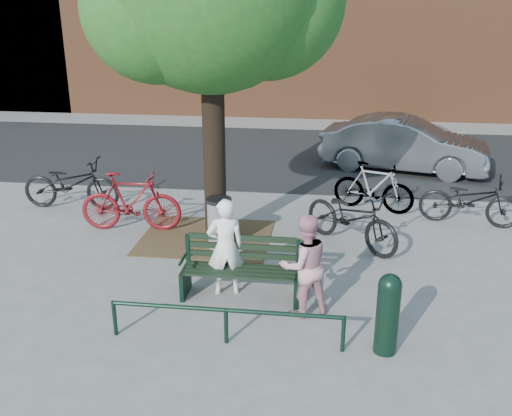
# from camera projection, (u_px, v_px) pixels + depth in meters

# --- Properties ---
(ground) EXTENTS (90.00, 90.00, 0.00)m
(ground) POSITION_uv_depth(u_px,v_px,m) (241.00, 298.00, 8.57)
(ground) COLOR gray
(ground) RESTS_ON ground
(dirt_pit) EXTENTS (2.40, 2.00, 0.02)m
(dirt_pit) POSITION_uv_depth(u_px,v_px,m) (206.00, 237.00, 10.74)
(dirt_pit) COLOR brown
(dirt_pit) RESTS_ON ground
(road) EXTENTS (40.00, 7.00, 0.01)m
(road) POSITION_uv_depth(u_px,v_px,m) (286.00, 155.00, 16.49)
(road) COLOR black
(road) RESTS_ON ground
(park_bench) EXTENTS (1.74, 0.54, 0.97)m
(park_bench) POSITION_uv_depth(u_px,v_px,m) (241.00, 267.00, 8.48)
(park_bench) COLOR black
(park_bench) RESTS_ON ground
(guard_railing) EXTENTS (3.06, 0.06, 0.51)m
(guard_railing) POSITION_uv_depth(u_px,v_px,m) (226.00, 315.00, 7.31)
(guard_railing) COLOR black
(guard_railing) RESTS_ON ground
(person_left) EXTENTS (0.63, 0.49, 1.51)m
(person_left) POSITION_uv_depth(u_px,v_px,m) (226.00, 247.00, 8.48)
(person_left) COLOR white
(person_left) RESTS_ON ground
(person_right) EXTENTS (0.90, 0.83, 1.50)m
(person_right) POSITION_uv_depth(u_px,v_px,m) (304.00, 265.00, 7.91)
(person_right) COLOR #CD8D96
(person_right) RESTS_ON ground
(bollard) EXTENTS (0.29, 0.29, 1.09)m
(bollard) POSITION_uv_depth(u_px,v_px,m) (388.00, 311.00, 7.07)
(bollard) COLOR black
(bollard) RESTS_ON ground
(litter_bin) EXTENTS (0.46, 0.46, 0.94)m
(litter_bin) POSITION_uv_depth(u_px,v_px,m) (219.00, 223.00, 10.16)
(litter_bin) COLOR gray
(litter_bin) RESTS_ON ground
(bicycle_a) EXTENTS (2.10, 0.79, 1.09)m
(bicycle_a) POSITION_uv_depth(u_px,v_px,m) (71.00, 184.00, 12.11)
(bicycle_a) COLOR black
(bicycle_a) RESTS_ON ground
(bicycle_b) EXTENTS (1.98, 0.70, 1.17)m
(bicycle_b) POSITION_uv_depth(u_px,v_px,m) (131.00, 202.00, 10.92)
(bicycle_b) COLOR maroon
(bicycle_b) RESTS_ON ground
(bicycle_c) EXTENTS (2.04, 1.93, 1.09)m
(bicycle_c) POSITION_uv_depth(u_px,v_px,m) (352.00, 217.00, 10.23)
(bicycle_c) COLOR black
(bicycle_c) RESTS_ON ground
(bicycle_d) EXTENTS (1.80, 1.05, 1.04)m
(bicycle_d) POSITION_uv_depth(u_px,v_px,m) (374.00, 187.00, 11.99)
(bicycle_d) COLOR gray
(bicycle_d) RESTS_ON ground
(bicycle_e) EXTENTS (2.02, 1.02, 1.01)m
(bicycle_e) POSITION_uv_depth(u_px,v_px,m) (470.00, 200.00, 11.24)
(bicycle_e) COLOR black
(bicycle_e) RESTS_ON ground
(parked_car) EXTENTS (4.47, 2.46, 1.40)m
(parked_car) POSITION_uv_depth(u_px,v_px,m) (404.00, 144.00, 14.78)
(parked_car) COLOR slate
(parked_car) RESTS_ON ground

